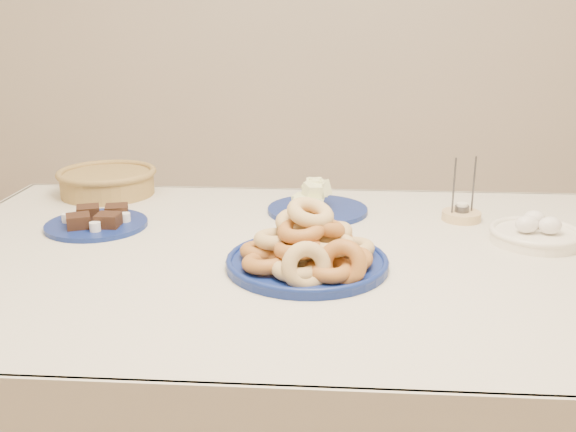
% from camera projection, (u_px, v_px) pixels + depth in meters
% --- Properties ---
extents(dining_table, '(1.71, 1.11, 0.75)m').
position_uv_depth(dining_table, '(289.00, 295.00, 1.48)').
color(dining_table, brown).
rests_on(dining_table, ground).
extents(donut_platter, '(0.40, 0.40, 0.16)m').
position_uv_depth(donut_platter, '(308.00, 251.00, 1.34)').
color(donut_platter, navy).
rests_on(donut_platter, dining_table).
extents(melon_plate, '(0.34, 0.34, 0.09)m').
position_uv_depth(melon_plate, '(316.00, 202.00, 1.72)').
color(melon_plate, navy).
rests_on(melon_plate, dining_table).
extents(brownie_plate, '(0.32, 0.32, 0.04)m').
position_uv_depth(brownie_plate, '(97.00, 222.00, 1.61)').
color(brownie_plate, navy).
rests_on(brownie_plate, dining_table).
extents(wicker_basket, '(0.34, 0.34, 0.08)m').
position_uv_depth(wicker_basket, '(107.00, 181.00, 1.90)').
color(wicker_basket, olive).
rests_on(wicker_basket, dining_table).
extents(candle_holder, '(0.13, 0.13, 0.17)m').
position_uv_depth(candle_holder, '(461.00, 214.00, 1.66)').
color(candle_holder, tan).
rests_on(candle_holder, dining_table).
extents(egg_bowl, '(0.23, 0.23, 0.07)m').
position_uv_depth(egg_bowl, '(535.00, 233.00, 1.50)').
color(egg_bowl, white).
rests_on(egg_bowl, dining_table).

